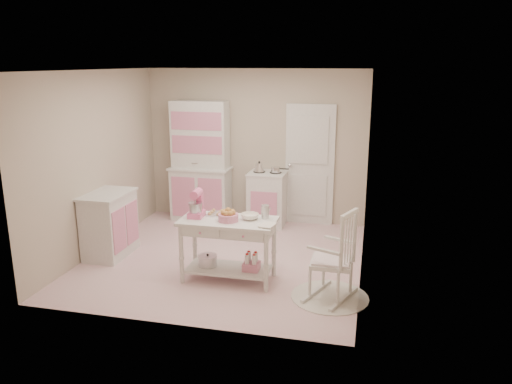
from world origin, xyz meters
The scene contains 14 objects.
room_shell centered at (0.00, 0.00, 1.65)m, with size 3.84×3.84×2.62m.
door centered at (0.95, 1.87, 1.02)m, with size 0.82×0.05×2.04m, color silver.
hutch centered at (-0.92, 1.66, 1.04)m, with size 1.06×0.50×2.08m, color silver.
stove centered at (0.28, 1.61, 0.46)m, with size 0.62×0.57×0.92m, color silver.
base_cabinet centered at (-1.63, -0.25, 0.46)m, with size 0.54×0.84×0.92m, color silver.
lace_rug centered at (1.57, -0.89, 0.01)m, with size 0.92×0.92×0.01m, color white.
rocking_chair centered at (1.57, -0.89, 0.55)m, with size 0.48×0.72×1.10m, color silver.
work_table centered at (0.26, -0.66, 0.40)m, with size 1.20×0.60×0.80m, color silver.
stand_mixer centered at (-0.16, -0.64, 0.97)m, with size 0.20×0.28×0.34m, color pink.
cookie_tray centered at (0.11, -0.48, 0.81)m, with size 0.34×0.24×0.02m, color silver.
bread_basket centered at (0.28, -0.71, 0.85)m, with size 0.25×0.25×0.09m, color pink.
mixing_bowl centered at (0.52, -0.58, 0.84)m, with size 0.23×0.23×0.07m, color white.
metal_pitcher centered at (0.70, -0.50, 0.89)m, with size 0.10×0.10×0.17m, color silver.
recipe_book centered at (0.71, -0.78, 0.81)m, with size 0.17×0.22×0.02m, color white.
Camera 1 is at (1.95, -6.34, 2.71)m, focal length 35.00 mm.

